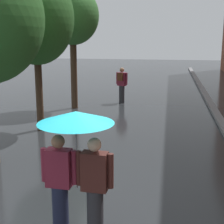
# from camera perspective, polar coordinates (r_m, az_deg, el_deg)

# --- Properties ---
(ground_plane) EXTENTS (80.00, 80.00, 0.00)m
(ground_plane) POSITION_cam_1_polar(r_m,az_deg,el_deg) (6.03, -4.26, -18.46)
(ground_plane) COLOR #26282B
(kerb_strip) EXTENTS (0.30, 36.00, 0.12)m
(kerb_strip) POSITION_cam_1_polar(r_m,az_deg,el_deg) (15.42, 16.61, 0.84)
(kerb_strip) COLOR slate
(kerb_strip) RESTS_ON ground
(street_tree_1) EXTENTS (2.43, 2.43, 5.15)m
(street_tree_1) POSITION_cam_1_polar(r_m,az_deg,el_deg) (11.27, -12.81, 15.20)
(street_tree_1) COLOR #473323
(street_tree_1) RESTS_ON ground
(street_tree_2) EXTENTS (2.22, 2.22, 5.13)m
(street_tree_2) POSITION_cam_1_polar(r_m,az_deg,el_deg) (14.63, -6.71, 15.71)
(street_tree_2) COLOR #473323
(street_tree_2) RESTS_ON ground
(couple_under_umbrella) EXTENTS (1.17, 1.16, 2.03)m
(couple_under_umbrella) POSITION_cam_1_polar(r_m,az_deg,el_deg) (5.19, -6.05, -6.92)
(couple_under_umbrella) COLOR #1E233D
(couple_under_umbrella) RESTS_ON ground
(pedestrian_walking_midground) EXTENTS (0.56, 0.42, 1.67)m
(pedestrian_walking_midground) POSITION_cam_1_polar(r_m,az_deg,el_deg) (15.85, 1.65, 4.73)
(pedestrian_walking_midground) COLOR #2D2D33
(pedestrian_walking_midground) RESTS_ON ground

